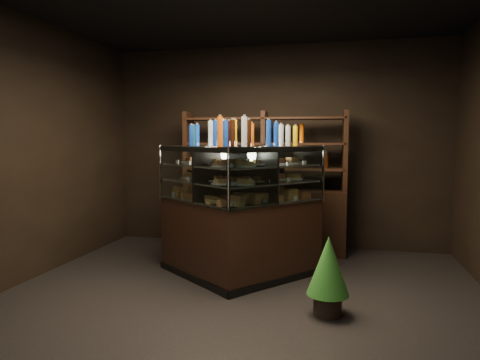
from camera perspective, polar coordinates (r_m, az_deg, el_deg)
name	(u,v)px	position (r m, az deg, el deg)	size (l,w,h in m)	color
ground	(236,305)	(4.33, -0.52, -16.39)	(5.00, 5.00, 0.00)	black
room_shell	(236,104)	(4.03, -0.54, 10.15)	(5.02, 5.02, 3.01)	black
display_case	(238,234)	(5.02, -0.33, -7.18)	(2.01, 1.54, 1.54)	black
food_display	(237,177)	(4.92, -0.34, 0.34)	(1.57, 1.09, 0.47)	#D3804B
bottles_top	(238,134)	(4.91, -0.33, 6.19)	(1.39, 0.95, 0.30)	#147223
potted_conifer	(328,264)	(4.05, 11.69, -10.94)	(0.39, 0.39, 0.83)	black
back_shelving	(264,210)	(6.13, 3.21, -3.98)	(2.30, 0.55, 2.00)	black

